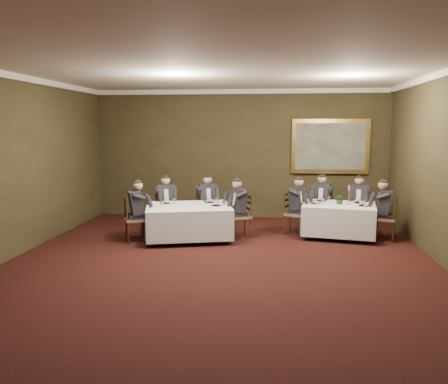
% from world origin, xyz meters
% --- Properties ---
extents(ground, '(10.00, 10.00, 0.00)m').
position_xyz_m(ground, '(0.00, 0.00, 0.00)').
color(ground, black).
rests_on(ground, ground).
extents(ceiling, '(8.00, 10.00, 0.10)m').
position_xyz_m(ceiling, '(0.00, 0.00, 3.50)').
color(ceiling, silver).
rests_on(ceiling, back_wall).
extents(back_wall, '(8.00, 0.10, 3.50)m').
position_xyz_m(back_wall, '(0.00, 5.00, 1.75)').
color(back_wall, '#302D18').
rests_on(back_wall, ground).
extents(front_wall, '(8.00, 0.10, 3.50)m').
position_xyz_m(front_wall, '(0.00, -5.00, 1.75)').
color(front_wall, '#302D18').
rests_on(front_wall, ground).
extents(crown_molding, '(8.00, 10.00, 0.12)m').
position_xyz_m(crown_molding, '(0.00, 0.00, 3.44)').
color(crown_molding, white).
rests_on(crown_molding, back_wall).
extents(table_main, '(1.78, 1.47, 0.67)m').
position_xyz_m(table_main, '(2.44, 2.97, 0.45)').
color(table_main, black).
rests_on(table_main, ground).
extents(table_second, '(2.17, 1.85, 0.67)m').
position_xyz_m(table_second, '(-0.92, 2.39, 0.45)').
color(table_second, black).
rests_on(table_second, ground).
extents(chair_main_backleft, '(0.57, 0.55, 1.00)m').
position_xyz_m(chair_main_backleft, '(2.16, 3.85, 0.28)').
color(chair_main_backleft, olive).
rests_on(chair_main_backleft, ground).
extents(diner_main_backleft, '(0.55, 0.59, 1.35)m').
position_xyz_m(diner_main_backleft, '(2.15, 3.84, 0.51)').
color(diner_main_backleft, black).
rests_on(diner_main_backleft, chair_main_backleft).
extents(chair_main_backright, '(0.52, 0.50, 1.00)m').
position_xyz_m(chair_main_backright, '(3.00, 3.71, 0.28)').
color(chair_main_backright, olive).
rests_on(chair_main_backright, ground).
extents(diner_main_backright, '(0.49, 0.55, 1.35)m').
position_xyz_m(diner_main_backright, '(3.00, 3.70, 0.51)').
color(diner_main_backright, black).
rests_on(diner_main_backright, chair_main_backright).
extents(chair_main_endleft, '(0.55, 0.56, 1.00)m').
position_xyz_m(chair_main_endleft, '(1.44, 3.15, 0.28)').
color(chair_main_endleft, olive).
rests_on(chair_main_endleft, ground).
extents(diner_main_endleft, '(0.59, 0.55, 1.35)m').
position_xyz_m(diner_main_endleft, '(1.46, 3.14, 0.51)').
color(diner_main_endleft, black).
rests_on(diner_main_endleft, chair_main_endleft).
extents(chair_main_endright, '(0.52, 0.53, 1.00)m').
position_xyz_m(chair_main_endright, '(3.43, 2.80, 0.28)').
color(chair_main_endright, olive).
rests_on(chair_main_endright, ground).
extents(diner_main_endright, '(0.57, 0.51, 1.35)m').
position_xyz_m(diner_main_endright, '(3.42, 2.80, 0.51)').
color(diner_main_endright, black).
rests_on(diner_main_endright, chair_main_endright).
extents(chair_sec_backleft, '(0.58, 0.57, 1.00)m').
position_xyz_m(chair_sec_backleft, '(-1.65, 3.19, 0.28)').
color(chair_sec_backleft, olive).
rests_on(chair_sec_backleft, ground).
extents(diner_sec_backleft, '(0.57, 0.61, 1.35)m').
position_xyz_m(diner_sec_backleft, '(-1.65, 3.18, 0.51)').
color(diner_sec_backleft, black).
rests_on(diner_sec_backleft, chair_sec_backleft).
extents(chair_sec_backright, '(0.59, 0.58, 1.00)m').
position_xyz_m(chair_sec_backright, '(-0.68, 3.45, 0.28)').
color(chair_sec_backright, olive).
rests_on(chair_sec_backright, ground).
extents(diner_sec_backright, '(0.58, 0.61, 1.35)m').
position_xyz_m(diner_sec_backright, '(-0.68, 3.44, 0.51)').
color(diner_sec_backright, black).
rests_on(diner_sec_backright, chair_sec_backright).
extents(chair_sec_endright, '(0.56, 0.57, 1.00)m').
position_xyz_m(chair_sec_endright, '(0.22, 2.69, 0.28)').
color(chair_sec_endright, olive).
rests_on(chair_sec_endright, ground).
extents(diner_sec_endright, '(0.60, 0.56, 1.35)m').
position_xyz_m(diner_sec_endright, '(0.21, 2.69, 0.51)').
color(diner_sec_endright, black).
rests_on(diner_sec_endright, chair_sec_endright).
extents(chair_sec_endleft, '(0.57, 0.58, 1.00)m').
position_xyz_m(chair_sec_endleft, '(-2.07, 2.09, 0.28)').
color(chair_sec_endleft, olive).
rests_on(chair_sec_endleft, ground).
extents(diner_sec_endleft, '(0.61, 0.57, 1.35)m').
position_xyz_m(diner_sec_endleft, '(-2.06, 2.10, 0.51)').
color(diner_sec_endleft, black).
rests_on(diner_sec_endleft, chair_sec_endleft).
extents(centerpiece, '(0.27, 0.24, 0.27)m').
position_xyz_m(centerpiece, '(2.45, 2.97, 0.90)').
color(centerpiece, '#2D5926').
rests_on(centerpiece, table_main).
extents(candlestick, '(0.07, 0.07, 0.46)m').
position_xyz_m(candlestick, '(2.63, 2.89, 0.93)').
color(candlestick, '#C58D3C').
rests_on(candlestick, table_main).
extents(place_setting_table_main, '(0.33, 0.31, 0.14)m').
position_xyz_m(place_setting_table_main, '(2.13, 3.40, 0.80)').
color(place_setting_table_main, white).
rests_on(place_setting_table_main, table_main).
extents(place_setting_table_second, '(0.33, 0.31, 0.14)m').
position_xyz_m(place_setting_table_second, '(-1.46, 2.67, 0.80)').
color(place_setting_table_second, white).
rests_on(place_setting_table_second, table_second).
extents(painting, '(2.04, 0.09, 1.45)m').
position_xyz_m(painting, '(2.44, 4.94, 1.98)').
color(painting, gold).
rests_on(painting, back_wall).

